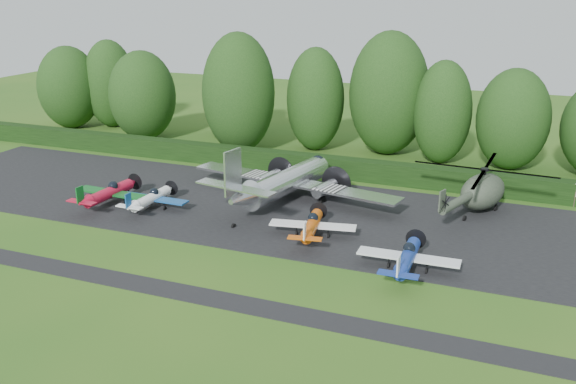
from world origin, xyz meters
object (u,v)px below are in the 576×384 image
at_px(light_plane_orange, 312,225).
at_px(helicopter, 483,189).
at_px(light_plane_blue, 407,257).
at_px(light_plane_red, 109,193).
at_px(transport_plane, 286,182).
at_px(light_plane_white, 151,198).

height_order(light_plane_orange, helicopter, helicopter).
bearing_deg(light_plane_orange, light_plane_blue, -11.98).
distance_m(light_plane_red, light_plane_orange, 18.67).
bearing_deg(transport_plane, helicopter, 2.59).
bearing_deg(light_plane_white, transport_plane, 30.74).
xyz_separation_m(transport_plane, light_plane_orange, (4.95, -7.00, -0.77)).
relative_size(light_plane_red, light_plane_orange, 1.09).
relative_size(light_plane_red, light_plane_white, 1.14).
distance_m(light_plane_white, light_plane_blue, 22.96).
relative_size(light_plane_white, light_plane_orange, 0.96).
xyz_separation_m(light_plane_red, light_plane_orange, (18.66, -0.56, -0.09)).
bearing_deg(transport_plane, light_plane_blue, -49.44).
height_order(transport_plane, light_plane_blue, transport_plane).
distance_m(transport_plane, light_plane_white, 11.52).
xyz_separation_m(light_plane_white, light_plane_blue, (22.57, -4.21, 0.09)).
bearing_deg(light_plane_red, helicopter, 16.45).
distance_m(light_plane_blue, helicopter, 14.47).
bearing_deg(light_plane_orange, helicopter, 54.68).
distance_m(light_plane_red, helicopter, 31.52).
distance_m(light_plane_white, helicopter, 27.70).
distance_m(light_plane_orange, light_plane_blue, 8.48).
bearing_deg(light_plane_white, light_plane_orange, -4.68).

